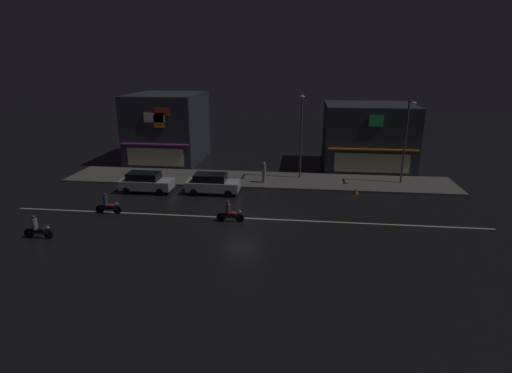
# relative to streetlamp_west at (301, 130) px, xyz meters

# --- Properties ---
(ground_plane) EXTENTS (140.00, 140.00, 0.00)m
(ground_plane) POSITION_rel_streetlamp_west_xyz_m (-3.86, -10.08, -4.62)
(ground_plane) COLOR black
(lane_divider_stripe) EXTENTS (33.41, 0.16, 0.01)m
(lane_divider_stripe) POSITION_rel_streetlamp_west_xyz_m (-3.86, -10.08, -4.61)
(lane_divider_stripe) COLOR beige
(lane_divider_stripe) RESTS_ON ground
(sidewalk_far) EXTENTS (35.17, 5.13, 0.14)m
(sidewalk_far) POSITION_rel_streetlamp_west_xyz_m (-3.86, -0.65, -4.55)
(sidewalk_far) COLOR #5B5954
(sidewalk_far) RESTS_ON ground
(storefront_left_block) EXTENTS (8.68, 7.71, 6.39)m
(storefront_left_block) POSITION_rel_streetlamp_west_xyz_m (6.69, 5.69, -1.43)
(storefront_left_block) COLOR #2D333D
(storefront_left_block) RESTS_ON ground
(storefront_center_block) EXTENTS (7.24, 8.84, 7.17)m
(storefront_center_block) POSITION_rel_streetlamp_west_xyz_m (-14.41, 6.25, -1.03)
(storefront_center_block) COLOR #2D333D
(storefront_center_block) RESTS_ON ground
(streetlamp_west) EXTENTS (0.44, 1.64, 7.65)m
(streetlamp_west) POSITION_rel_streetlamp_west_xyz_m (0.00, 0.00, 0.00)
(streetlamp_west) COLOR #47494C
(streetlamp_west) RESTS_ON sidewalk_far
(streetlamp_mid) EXTENTS (0.44, 1.64, 7.28)m
(streetlamp_mid) POSITION_rel_streetlamp_west_xyz_m (8.97, -0.50, -0.19)
(streetlamp_mid) COLOR #47494C
(streetlamp_mid) RESTS_ON sidewalk_far
(pedestrian_on_sidewalk) EXTENTS (0.32, 0.32, 1.85)m
(pedestrian_on_sidewalk) POSITION_rel_streetlamp_west_xyz_m (-3.13, -1.74, -3.61)
(pedestrian_on_sidewalk) COLOR gray
(pedestrian_on_sidewalk) RESTS_ON sidewalk_far
(parked_car_near_kerb) EXTENTS (4.30, 1.98, 1.67)m
(parked_car_near_kerb) POSITION_rel_streetlamp_west_xyz_m (-7.08, -4.94, -3.75)
(parked_car_near_kerb) COLOR silver
(parked_car_near_kerb) RESTS_ON ground
(parked_car_trailing) EXTENTS (4.30, 1.98, 1.67)m
(parked_car_trailing) POSITION_rel_streetlamp_west_xyz_m (-12.66, -5.17, -3.75)
(parked_car_trailing) COLOR silver
(parked_car_trailing) RESTS_ON ground
(motorcycle_lead) EXTENTS (1.90, 0.60, 1.52)m
(motorcycle_lead) POSITION_rel_streetlamp_west_xyz_m (-15.87, -14.84, -3.98)
(motorcycle_lead) COLOR black
(motorcycle_lead) RESTS_ON ground
(motorcycle_following) EXTENTS (1.90, 0.60, 1.52)m
(motorcycle_following) POSITION_rel_streetlamp_west_xyz_m (-13.55, -10.29, -3.98)
(motorcycle_following) COLOR black
(motorcycle_following) RESTS_ON ground
(motorcycle_opposite_lane) EXTENTS (1.90, 0.60, 1.52)m
(motorcycle_opposite_lane) POSITION_rel_streetlamp_west_xyz_m (-4.59, -10.81, -3.98)
(motorcycle_opposite_lane) COLOR black
(motorcycle_opposite_lane) RESTS_ON ground
(traffic_cone) EXTENTS (0.36, 0.36, 0.55)m
(traffic_cone) POSITION_rel_streetlamp_west_xyz_m (4.68, -3.69, -4.34)
(traffic_cone) COLOR orange
(traffic_cone) RESTS_ON ground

